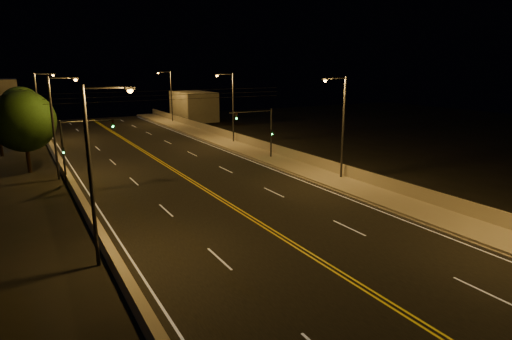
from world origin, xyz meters
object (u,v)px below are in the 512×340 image
streetlight_4 (95,165)px  streetlight_6 (40,103)px  tree_2 (9,116)px  streetlight_2 (231,103)px  streetlight_1 (341,122)px  tree_0 (24,121)px  traffic_signal_right (263,128)px  tree_3 (21,106)px  traffic_signal_left (76,143)px  streetlight_3 (170,93)px  streetlight_5 (56,121)px

streetlight_4 → streetlight_6: bearing=90.0°
tree_2 → streetlight_2: bearing=-24.0°
streetlight_1 → tree_0: streetlight_1 is taller
traffic_signal_right → tree_2: tree_2 is taller
streetlight_2 → tree_2: size_ratio=1.44×
tree_3 → traffic_signal_right: bearing=-52.4°
traffic_signal_left → streetlight_4: bearing=-93.9°
traffic_signal_right → streetlight_6: bearing=129.9°
streetlight_3 → tree_2: (-25.09, -13.39, -1.28)m
tree_2 → tree_3: size_ratio=0.87×
streetlight_3 → traffic_signal_left: size_ratio=1.65×
tree_2 → tree_3: bearing=77.0°
streetlight_2 → streetlight_4: (-21.44, -28.35, 0.00)m
traffic_signal_right → streetlight_1: bearing=-81.6°
streetlight_5 → tree_0: 4.96m
streetlight_1 → streetlight_5: bearing=149.2°
traffic_signal_left → tree_3: tree_3 is taller
traffic_signal_right → tree_0: tree_0 is taller
tree_0 → streetlight_5: bearing=-60.4°
streetlight_2 → traffic_signal_right: streetlight_2 is taller
traffic_signal_right → tree_3: bearing=127.6°
streetlight_2 → streetlight_3: 24.55m
tree_0 → streetlight_6: bearing=82.0°
traffic_signal_left → tree_2: tree_2 is taller
streetlight_5 → tree_3: bearing=94.6°
streetlight_5 → tree_3: size_ratio=1.26×
streetlight_3 → streetlight_5: 39.54m
tree_0 → tree_3: tree_0 is taller
streetlight_4 → tree_0: (-2.45, 23.98, -0.33)m
streetlight_4 → tree_2: bearing=95.3°
streetlight_4 → tree_0: 24.11m
streetlight_5 → streetlight_6: size_ratio=1.00×
streetlight_1 → traffic_signal_left: streetlight_1 is taller
streetlight_5 → streetlight_1: bearing=-30.8°
streetlight_1 → tree_0: (-23.89, 17.08, -0.33)m
streetlight_6 → streetlight_5: bearing=-90.0°
traffic_signal_left → tree_2: bearing=102.4°
streetlight_1 → streetlight_4: 22.53m
streetlight_2 → streetlight_3: bearing=90.0°
tree_0 → streetlight_1: bearing=-35.6°
streetlight_3 → tree_3: (-23.57, -6.80, -0.69)m
streetlight_4 → tree_2: (-3.65, 39.51, -1.28)m
streetlight_2 → streetlight_6: bearing=148.8°
tree_3 → streetlight_5: bearing=-85.4°
tree_0 → traffic_signal_right: bearing=-16.0°
streetlight_3 → streetlight_4: bearing=-112.1°
streetlight_6 → traffic_signal_left: bearing=-87.1°
tree_0 → tree_2: tree_0 is taller
tree_2 → streetlight_5: bearing=-79.6°
streetlight_2 → traffic_signal_left: size_ratio=1.65×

